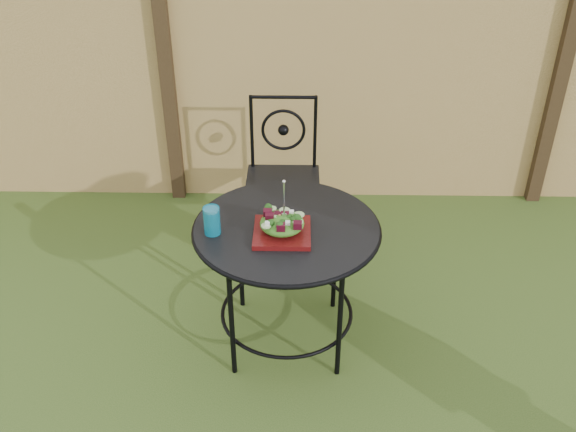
# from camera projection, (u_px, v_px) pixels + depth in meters

# --- Properties ---
(fence) EXTENTS (8.00, 0.12, 1.90)m
(fence) POSITION_uv_depth(u_px,v_px,m) (362.00, 71.00, 4.27)
(fence) COLOR tan
(fence) RESTS_ON ground
(patio_table) EXTENTS (0.92, 0.92, 0.72)m
(patio_table) POSITION_uv_depth(u_px,v_px,m) (287.00, 249.00, 3.18)
(patio_table) COLOR black
(patio_table) RESTS_ON ground
(patio_chair) EXTENTS (0.46, 0.46, 0.95)m
(patio_chair) POSITION_uv_depth(u_px,v_px,m) (283.00, 172.00, 4.02)
(patio_chair) COLOR black
(patio_chair) RESTS_ON ground
(salad_plate) EXTENTS (0.27, 0.27, 0.02)m
(salad_plate) POSITION_uv_depth(u_px,v_px,m) (282.00, 232.00, 3.04)
(salad_plate) COLOR #3D0A08
(salad_plate) RESTS_ON patio_table
(salad) EXTENTS (0.21, 0.21, 0.08)m
(salad) POSITION_uv_depth(u_px,v_px,m) (282.00, 223.00, 3.01)
(salad) COLOR #235614
(salad) RESTS_ON salad_plate
(fork) EXTENTS (0.01, 0.01, 0.18)m
(fork) POSITION_uv_depth(u_px,v_px,m) (284.00, 200.00, 2.94)
(fork) COLOR silver
(fork) RESTS_ON salad
(drinking_glass) EXTENTS (0.08, 0.08, 0.14)m
(drinking_glass) POSITION_uv_depth(u_px,v_px,m) (212.00, 221.00, 3.02)
(drinking_glass) COLOR #0C6F8E
(drinking_glass) RESTS_ON patio_table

